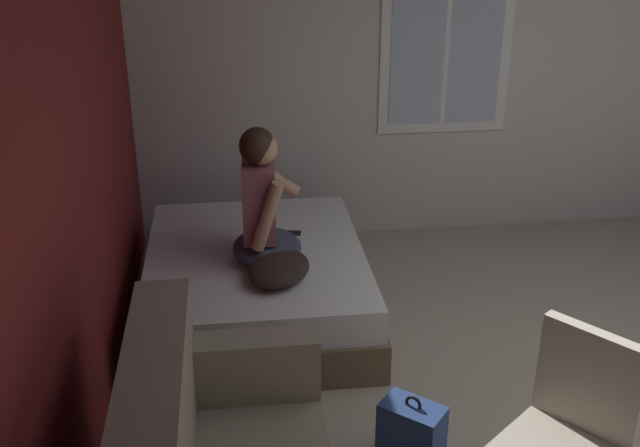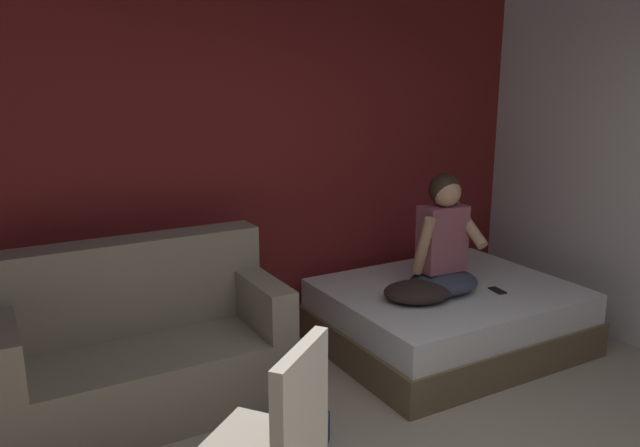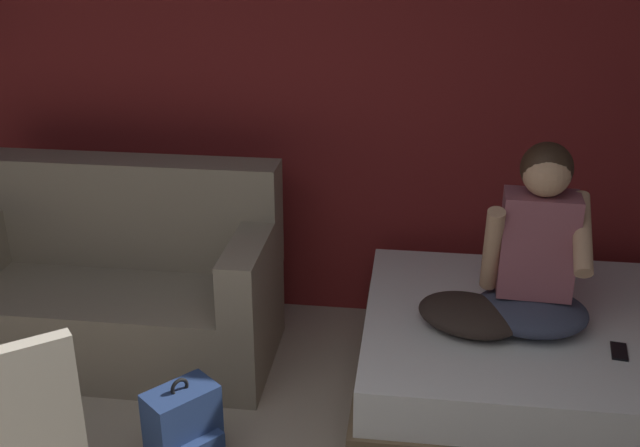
# 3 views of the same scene
# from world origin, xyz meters

# --- Properties ---
(wall_back_accent) EXTENTS (10.23, 0.16, 2.70)m
(wall_back_accent) POSITION_xyz_m (0.00, 2.91, 1.35)
(wall_back_accent) COLOR maroon
(wall_back_accent) RESTS_ON ground
(bed) EXTENTS (1.82, 1.46, 0.48)m
(bed) POSITION_xyz_m (1.36, 1.97, 0.24)
(bed) COLOR brown
(bed) RESTS_ON ground
(couch) EXTENTS (1.70, 0.82, 1.04)m
(couch) POSITION_xyz_m (-0.88, 2.22, 0.39)
(couch) COLOR gray
(couch) RESTS_ON ground
(side_chair) EXTENTS (0.65, 0.65, 0.98)m
(side_chair) POSITION_xyz_m (-0.68, 0.73, 0.53)
(side_chair) COLOR #382D23
(side_chair) RESTS_ON ground
(person_seated) EXTENTS (0.54, 0.47, 0.88)m
(person_seated) POSITION_xyz_m (1.24, 1.92, 0.84)
(person_seated) COLOR #383D51
(person_seated) RESTS_ON bed
(backpack) EXTENTS (0.35, 0.35, 0.46)m
(backpack) POSITION_xyz_m (-0.25, 1.29, 0.19)
(backpack) COLOR navy
(backpack) RESTS_ON ground
(throw_pillow) EXTENTS (0.58, 0.51, 0.14)m
(throw_pillow) POSITION_xyz_m (0.96, 1.85, 0.55)
(throw_pillow) COLOR #2D231E
(throw_pillow) RESTS_ON bed
(cell_phone) EXTENTS (0.09, 0.15, 0.01)m
(cell_phone) POSITION_xyz_m (1.61, 1.72, 0.48)
(cell_phone) COLOR black
(cell_phone) RESTS_ON bed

